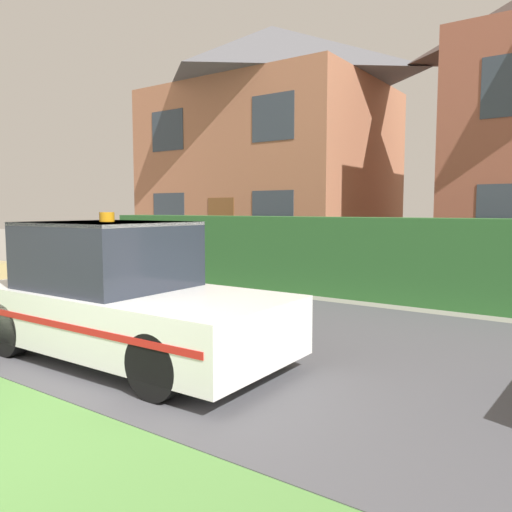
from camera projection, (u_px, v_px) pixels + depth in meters
The scene contains 4 objects.
road_strip at pixel (262, 338), 6.80m from camera, with size 28.00×5.79×0.01m, color #4C4C51.
garden_hedge at pixel (335, 256), 10.20m from camera, with size 12.37×0.77×1.59m, color #2D662D.
police_car at pixel (122, 296), 5.88m from camera, with size 3.98×1.76×1.71m.
house_left at pixel (271, 142), 17.61m from camera, with size 7.86×6.41×8.07m.
Camera 1 is at (3.78, -1.72, 1.76)m, focal length 35.00 mm.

